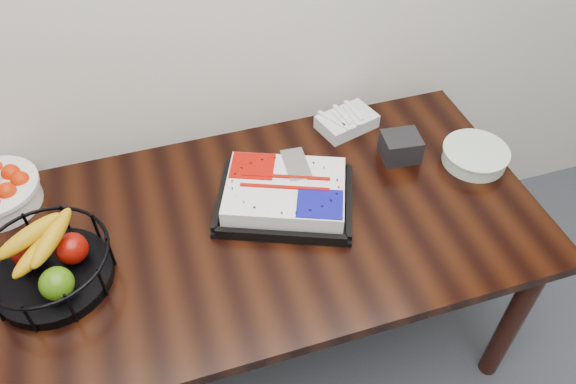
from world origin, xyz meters
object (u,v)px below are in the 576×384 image
object	(u,v)px
fruit_basket	(48,263)
plate_stack	(475,156)
table	(255,241)
napkin_box	(400,147)
cake_tray	(285,194)

from	to	relation	value
fruit_basket	plate_stack	world-z (taller)	fruit_basket
plate_stack	table	bearing A→B (deg)	-176.98
plate_stack	napkin_box	distance (m)	0.26
cake_tray	fruit_basket	bearing A→B (deg)	-173.02
table	napkin_box	bearing A→B (deg)	14.39
fruit_basket	napkin_box	xyz separation A→B (m)	(1.16, 0.18, -0.03)
plate_stack	napkin_box	size ratio (longest dim) A/B	1.79
cake_tray	napkin_box	world-z (taller)	napkin_box
cake_tray	plate_stack	world-z (taller)	cake_tray
fruit_basket	napkin_box	bearing A→B (deg)	8.73
cake_tray	plate_stack	distance (m)	0.68
fruit_basket	napkin_box	distance (m)	1.17
cake_tray	table	bearing A→B (deg)	-155.50
table	cake_tray	distance (m)	0.18
cake_tray	fruit_basket	size ratio (longest dim) A/B	1.48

